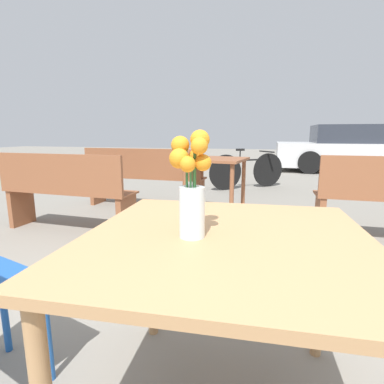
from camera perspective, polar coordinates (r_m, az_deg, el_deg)
The scene contains 7 objects.
table_front at distance 1.05m, azimuth 6.47°, elevation -12.71°, with size 1.00×1.00×0.72m.
flower_vase at distance 0.95m, azimuth -0.06°, elevation 0.63°, with size 0.13×0.13×0.34m.
bench_near at distance 4.29m, azimuth -9.26°, elevation 3.10°, with size 1.74×0.41×0.85m.
bench_middle at distance 3.45m, azimuth -23.05°, elevation 0.24°, with size 1.51×0.42×0.85m.
table_back at distance 3.71m, azimuth 4.49°, elevation 4.27°, with size 0.79×0.77×0.76m.
bicycle at distance 5.91m, azimuth 10.52°, elevation 4.07°, with size 1.31×1.03×0.77m.
parked_car at distance 9.61m, azimuth 29.04°, elevation 7.09°, with size 4.37×1.90×1.29m.
Camera 1 is at (0.13, -0.95, 1.05)m, focal length 28.00 mm.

